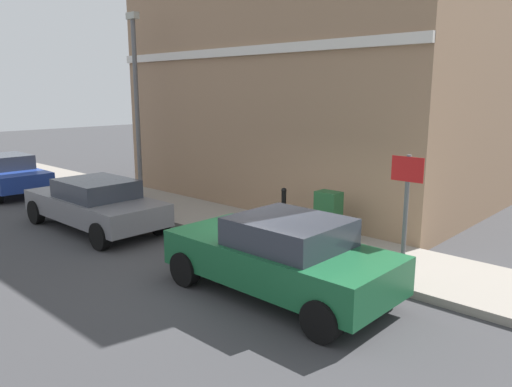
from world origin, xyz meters
TOP-DOWN VIEW (x-y plane):
  - ground at (0.00, 0.00)m, footprint 80.00×80.00m
  - sidewalk at (2.04, 6.00)m, footprint 2.31×30.00m
  - corner_building at (6.58, 3.48)m, footprint 6.86×10.97m
  - car_green at (-0.56, -1.16)m, footprint 1.95×4.18m
  - car_grey at (-0.57, 5.10)m, footprint 1.85×4.44m
  - car_blue at (-0.33, 11.64)m, footprint 1.94×4.18m
  - utility_cabinet at (2.31, -0.16)m, footprint 0.46×0.61m
  - bollard_near_cabinet at (2.41, 1.24)m, footprint 0.14×0.14m
  - street_sign at (1.22, -2.55)m, footprint 0.08×0.60m
  - lamppost at (2.12, 7.03)m, footprint 0.20×0.44m

SIDE VIEW (x-z plane):
  - ground at x=0.00m, z-range 0.00..0.00m
  - sidewalk at x=2.04m, z-range 0.00..0.15m
  - utility_cabinet at x=2.31m, z-range 0.11..1.26m
  - car_grey at x=-0.57m, z-range 0.03..1.36m
  - car_blue at x=-0.33m, z-range 0.02..1.38m
  - bollard_near_cabinet at x=2.41m, z-range 0.19..1.22m
  - car_green at x=-0.56m, z-range 0.02..1.46m
  - street_sign at x=1.22m, z-range 0.51..2.81m
  - lamppost at x=2.12m, z-range 0.44..6.16m
  - corner_building at x=6.58m, z-range 0.00..7.98m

